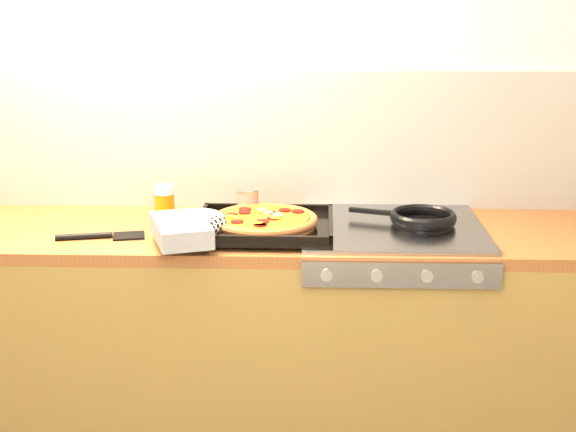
{
  "coord_description": "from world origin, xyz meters",
  "views": [
    {
      "loc": [
        0.18,
        -1.48,
        1.67
      ],
      "look_at": [
        0.1,
        1.08,
        0.95
      ],
      "focal_mm": 50.0,
      "sensor_mm": 36.0,
      "label": 1
    }
  ],
  "objects_px": {
    "frying_pan": "(422,219)",
    "tomato_can": "(248,204)",
    "pizza_on_tray": "(242,223)",
    "juice_glass": "(165,202)"
  },
  "relations": [
    {
      "from": "frying_pan",
      "to": "tomato_can",
      "type": "relative_size",
      "value": 3.6
    },
    {
      "from": "pizza_on_tray",
      "to": "frying_pan",
      "type": "distance_m",
      "value": 0.61
    },
    {
      "from": "frying_pan",
      "to": "juice_glass",
      "type": "xyz_separation_m",
      "value": [
        -0.88,
        0.09,
        0.03
      ]
    },
    {
      "from": "pizza_on_tray",
      "to": "tomato_can",
      "type": "distance_m",
      "value": 0.22
    },
    {
      "from": "frying_pan",
      "to": "juice_glass",
      "type": "relative_size",
      "value": 3.2
    },
    {
      "from": "pizza_on_tray",
      "to": "juice_glass",
      "type": "xyz_separation_m",
      "value": [
        -0.29,
        0.21,
        0.02
      ]
    },
    {
      "from": "tomato_can",
      "to": "frying_pan",
      "type": "bearing_deg",
      "value": -9.66
    },
    {
      "from": "pizza_on_tray",
      "to": "tomato_can",
      "type": "bearing_deg",
      "value": 89.67
    },
    {
      "from": "frying_pan",
      "to": "tomato_can",
      "type": "xyz_separation_m",
      "value": [
        -0.59,
        0.1,
        0.02
      ]
    },
    {
      "from": "pizza_on_tray",
      "to": "frying_pan",
      "type": "bearing_deg",
      "value": 11.25
    }
  ]
}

